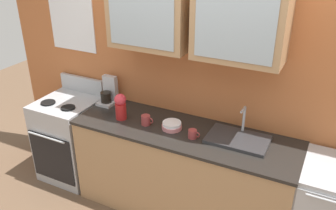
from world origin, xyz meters
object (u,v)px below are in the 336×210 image
object	(u,v)px
cup_near_sink	(193,134)
coffee_maker	(109,93)
bowl_stack	(172,126)
sink_faucet	(238,139)
cup_near_bowls	(146,120)
stove_range	(71,138)
vase	(121,106)

from	to	relation	value
cup_near_sink	coffee_maker	xyz separation A→B (m)	(-1.08, 0.26, 0.07)
bowl_stack	coffee_maker	xyz separation A→B (m)	(-0.84, 0.20, 0.08)
sink_faucet	cup_near_bowls	distance (m)	0.87
stove_range	sink_faucet	xyz separation A→B (m)	(1.88, 0.06, 0.48)
cup_near_bowls	bowl_stack	bearing A→B (deg)	9.03
vase	coffee_maker	bearing A→B (deg)	142.30
bowl_stack	coffee_maker	bearing A→B (deg)	166.71
bowl_stack	cup_near_bowls	world-z (taller)	cup_near_bowls
coffee_maker	bowl_stack	bearing A→B (deg)	-13.29
sink_faucet	vase	xyz separation A→B (m)	(-1.14, -0.11, 0.12)
stove_range	sink_faucet	distance (m)	1.94
bowl_stack	vase	xyz separation A→B (m)	(-0.53, -0.04, 0.10)
bowl_stack	coffee_maker	world-z (taller)	coffee_maker
bowl_stack	vase	size ratio (longest dim) A/B	0.71
stove_range	coffee_maker	size ratio (longest dim) A/B	3.81
stove_range	cup_near_sink	world-z (taller)	stove_range
stove_range	bowl_stack	world-z (taller)	stove_range
cup_near_sink	cup_near_bowls	size ratio (longest dim) A/B	0.90
vase	cup_near_bowls	xyz separation A→B (m)	(0.28, 0.00, -0.09)
stove_range	vase	xyz separation A→B (m)	(0.75, -0.05, 0.59)
cup_near_bowls	coffee_maker	xyz separation A→B (m)	(-0.59, 0.24, 0.06)
cup_near_sink	stove_range	bearing A→B (deg)	177.22
sink_faucet	bowl_stack	bearing A→B (deg)	-173.33
sink_faucet	vase	bearing A→B (deg)	-174.22
stove_range	cup_near_sink	distance (m)	1.59
sink_faucet	bowl_stack	distance (m)	0.61
cup_near_bowls	coffee_maker	bearing A→B (deg)	157.94
stove_range	vase	distance (m)	0.95
vase	cup_near_bowls	world-z (taller)	vase
bowl_stack	cup_near_sink	distance (m)	0.25
coffee_maker	sink_faucet	bearing A→B (deg)	-5.02
bowl_stack	cup_near_sink	bearing A→B (deg)	-15.41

